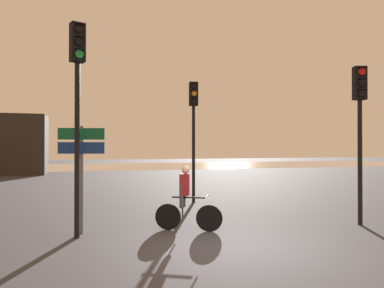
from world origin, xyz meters
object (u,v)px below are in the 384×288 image
Objects in this scene: traffic_light_near_right at (360,114)px; direction_sign_post at (81,159)px; traffic_light_near_left at (77,90)px; cyclist at (186,198)px; traffic_light_center at (194,119)px.

traffic_light_near_right is 1.64× the size of direction_sign_post.
traffic_light_near_left reaches higher than direction_sign_post.
traffic_light_near_left is at bearing 11.15° from traffic_light_near_right.
traffic_light_near_right is 5.19m from cyclist.
traffic_light_near_left is 3.68m from cyclist.
traffic_light_near_left is 1.67m from direction_sign_post.
traffic_light_near_left is 1.16× the size of traffic_light_near_right.
traffic_light_center is (4.21, 4.52, -0.25)m from traffic_light_near_left.
traffic_light_center is at bearing -171.74° from cyclist.
traffic_light_center is at bearing -124.37° from direction_sign_post.
cyclist is at bearing 8.19° from traffic_light_near_right.
traffic_light_center is at bearing -42.86° from traffic_light_near_right.
cyclist is (-1.61, -4.53, -2.35)m from traffic_light_center.
direction_sign_post is at bearing -122.17° from traffic_light_near_left.
direction_sign_post reaches higher than cyclist.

